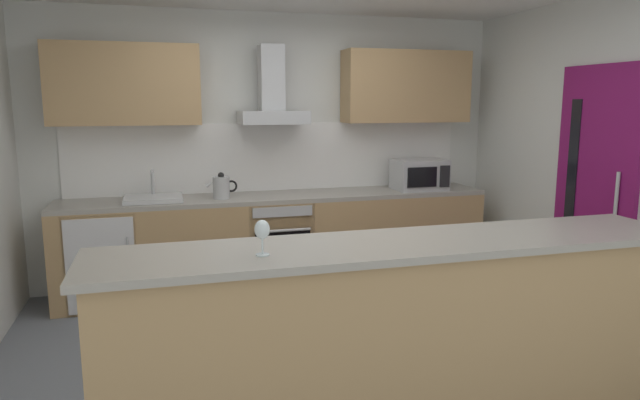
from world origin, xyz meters
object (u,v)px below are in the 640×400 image
object	(u,v)px
refrigerator	(104,257)
wine_glass	(262,231)
kettle	(221,187)
oven	(277,241)
microwave	(419,175)
sink	(153,198)
range_hood	(272,99)

from	to	relation	value
refrigerator	wine_glass	xyz separation A→B (m)	(0.98, -2.45, 0.72)
kettle	wine_glass	world-z (taller)	wine_glass
wine_glass	oven	bearing A→B (deg)	77.10
refrigerator	kettle	xyz separation A→B (m)	(1.03, -0.03, 0.58)
microwave	wine_glass	bearing A→B (deg)	-129.58
oven	microwave	xyz separation A→B (m)	(1.44, -0.03, 0.59)
oven	sink	distance (m)	1.20
oven	wine_glass	size ratio (longest dim) A/B	4.50
sink	wine_glass	world-z (taller)	wine_glass
refrigerator	range_hood	world-z (taller)	range_hood
wine_glass	microwave	bearing A→B (deg)	50.42
sink	wine_glass	xyz separation A→B (m)	(0.54, -2.47, 0.21)
sink	kettle	xyz separation A→B (m)	(0.59, -0.04, 0.08)
oven	refrigerator	distance (m)	1.54
oven	microwave	distance (m)	1.56
microwave	kettle	world-z (taller)	microwave
wine_glass	sink	bearing A→B (deg)	102.31
range_hood	microwave	bearing A→B (deg)	-6.22
range_hood	sink	bearing A→B (deg)	-173.85
kettle	range_hood	world-z (taller)	range_hood
sink	kettle	world-z (taller)	sink
range_hood	refrigerator	bearing A→B (deg)	-175.09
microwave	range_hood	size ratio (longest dim) A/B	0.69
refrigerator	sink	distance (m)	0.67
oven	range_hood	bearing A→B (deg)	90.00
kettle	range_hood	bearing A→B (deg)	17.86
sink	wine_glass	distance (m)	2.53
sink	kettle	distance (m)	0.60
oven	microwave	bearing A→B (deg)	-1.11
oven	wine_glass	xyz separation A→B (m)	(-0.56, -2.46, 0.68)
microwave	sink	world-z (taller)	microwave
sink	wine_glass	size ratio (longest dim) A/B	2.81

